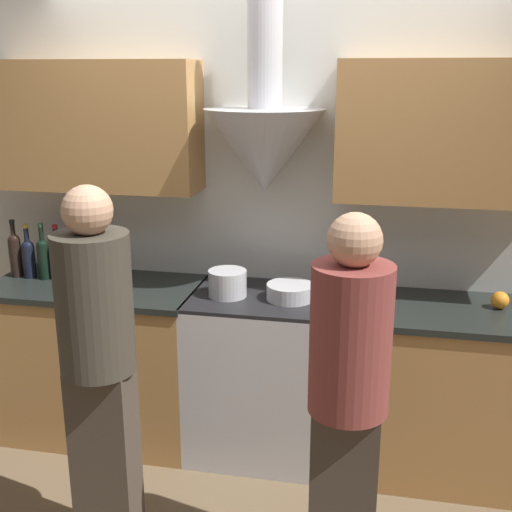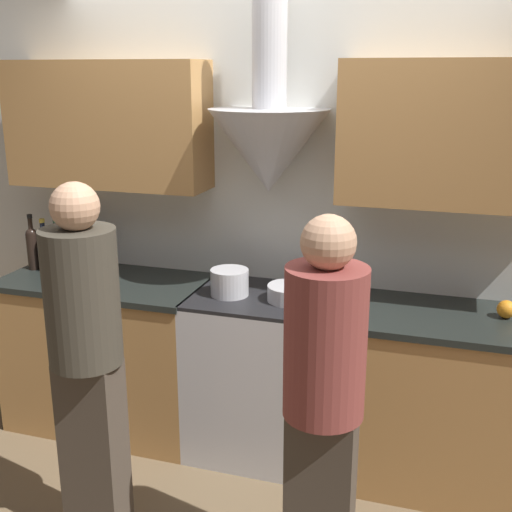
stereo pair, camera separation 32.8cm
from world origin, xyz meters
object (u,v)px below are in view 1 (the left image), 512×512
Objects in this scene: wine_bottle_0 at (15,253)px; orange_fruit at (500,300)px; wine_bottle_1 at (29,256)px; wine_bottle_2 at (43,257)px; wine_bottle_3 at (57,257)px; stock_pot at (227,283)px; person_foreground_right at (348,394)px; person_foreground_left at (98,360)px; wine_bottle_4 at (71,259)px; stove_range at (260,373)px; mixing_bowl at (290,292)px.

orange_fruit is at bearing 0.14° from wine_bottle_0.
wine_bottle_1 is 2.61m from orange_fruit.
wine_bottle_2 reaches higher than wine_bottle_3.
person_foreground_right is at bearing -52.06° from stock_pot.
person_foreground_left reaches higher than person_foreground_right.
wine_bottle_0 is 1.07× the size of wine_bottle_4.
stock_pot reaches higher than stove_range.
wine_bottle_4 is at bearing 149.29° from person_foreground_right.
wine_bottle_4 is 1.92m from person_foreground_right.
wine_bottle_2 is (0.10, -0.01, 0.01)m from wine_bottle_1.
wine_bottle_1 is at bearing 132.20° from person_foreground_left.
wine_bottle_3 is at bearing -179.85° from orange_fruit.
wine_bottle_4 is at bearing 175.42° from stock_pot.
wine_bottle_2 is at bearing -173.21° from wine_bottle_3.
person_foreground_left is at bearing -111.15° from stock_pot.
orange_fruit is 0.06× the size of person_foreground_right.
wine_bottle_1 is at bearing 178.16° from stove_range.
person_foreground_left reaches higher than stock_pot.
wine_bottle_3 is 0.19× the size of person_foreground_left.
wine_bottle_3 is (0.08, 0.01, 0.00)m from wine_bottle_2.
wine_bottle_4 is at bearing 122.29° from person_foreground_left.
stock_pot is (0.94, -0.08, -0.06)m from wine_bottle_4.
wine_bottle_4 is at bearing -6.95° from wine_bottle_3.
stove_range is 2.82× the size of wine_bottle_2.
wine_bottle_1 is 3.57× the size of orange_fruit.
wine_bottle_2 reaches higher than wine_bottle_1.
wine_bottle_2 is 1.61× the size of stock_pot.
wine_bottle_3 is at bearing 150.32° from person_foreground_right.
stove_range is 1.16m from person_foreground_right.
stove_range is 4.53× the size of stock_pot.
stove_range is at bearing 61.05° from person_foreground_left.
stove_range is at bearing 171.56° from mixing_bowl.
stove_range is 2.91× the size of wine_bottle_4.
wine_bottle_1 is 2.16m from person_foreground_right.
person_foreground_left is (0.69, -0.96, -0.13)m from wine_bottle_3.
wine_bottle_3 is 1.58× the size of stock_pot.
person_foreground_left is (-0.34, -0.88, -0.07)m from stock_pot.
wine_bottle_2 is 2.07m from person_foreground_right.
wine_bottle_0 is 1.30m from stock_pot.
orange_fruit is at bearing 2.41° from stove_range.
stove_range is at bearing -177.59° from orange_fruit.
wine_bottle_1 is 0.19× the size of person_foreground_left.
stove_range is 3.74× the size of mixing_bowl.
stock_pot reaches higher than mixing_bowl.
orange_fruit is (1.06, 0.08, 0.00)m from mixing_bowl.
wine_bottle_2 is 1.12m from stock_pot.
person_foreground_right is at bearing -29.68° from wine_bottle_3.
mixing_bowl is (0.17, -0.02, 0.50)m from stove_range.
person_foreground_left reaches higher than mixing_bowl.
wine_bottle_3 is 1.19m from person_foreground_left.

